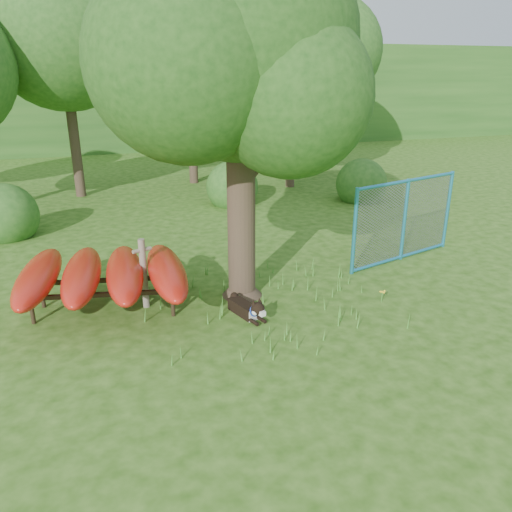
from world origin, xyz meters
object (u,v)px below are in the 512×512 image
object	(u,v)px
husky_dog	(248,309)
kayak_rack	(103,274)
fence_section	(404,220)
oak_tree	(237,56)

from	to	relation	value
husky_dog	kayak_rack	bearing A→B (deg)	138.73
kayak_rack	fence_section	size ratio (longest dim) A/B	1.04
kayak_rack	husky_dog	distance (m)	2.80
kayak_rack	oak_tree	bearing A→B (deg)	9.84
kayak_rack	fence_section	bearing A→B (deg)	17.00
kayak_rack	husky_dog	size ratio (longest dim) A/B	3.17
kayak_rack	fence_section	distance (m)	7.06
oak_tree	kayak_rack	bearing A→B (deg)	177.92
husky_dog	fence_section	bearing A→B (deg)	3.70
husky_dog	fence_section	world-z (taller)	fence_section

